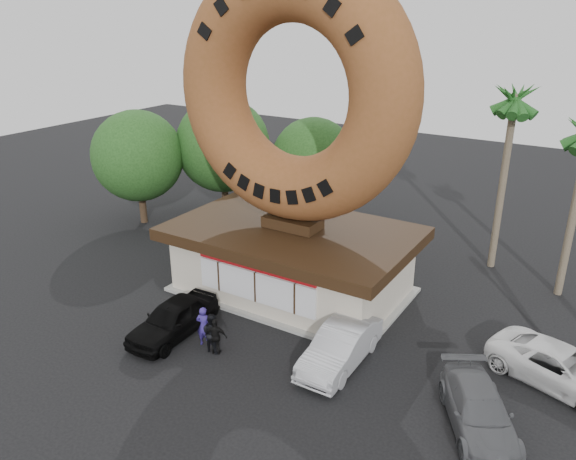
% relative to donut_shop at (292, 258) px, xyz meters
% --- Properties ---
extents(ground, '(90.00, 90.00, 0.00)m').
position_rel_donut_shop_xyz_m(ground, '(0.00, -5.98, -1.77)').
color(ground, black).
rests_on(ground, ground).
extents(donut_shop, '(11.20, 7.20, 3.80)m').
position_rel_donut_shop_xyz_m(donut_shop, '(0.00, 0.00, 0.00)').
color(donut_shop, beige).
rests_on(donut_shop, ground).
extents(giant_donut, '(11.33, 2.89, 11.33)m').
position_rel_donut_shop_xyz_m(giant_donut, '(0.00, 0.02, 7.70)').
color(giant_donut, brown).
rests_on(giant_donut, donut_shop).
extents(tree_west, '(6.00, 6.00, 7.65)m').
position_rel_donut_shop_xyz_m(tree_west, '(-9.50, 7.02, 2.87)').
color(tree_west, '#473321').
rests_on(tree_west, ground).
extents(tree_mid, '(5.20, 5.20, 6.63)m').
position_rel_donut_shop_xyz_m(tree_mid, '(-4.00, 9.02, 2.25)').
color(tree_mid, '#473321').
rests_on(tree_mid, ground).
extents(tree_far, '(5.60, 5.60, 7.14)m').
position_rel_donut_shop_xyz_m(tree_far, '(-13.00, 3.02, 2.56)').
color(tree_far, '#473321').
rests_on(tree_far, ground).
extents(palm_near, '(2.60, 2.60, 9.75)m').
position_rel_donut_shop_xyz_m(palm_near, '(7.50, 8.02, 6.65)').
color(palm_near, '#726651').
rests_on(palm_near, ground).
extents(street_lamp, '(2.11, 0.20, 8.00)m').
position_rel_donut_shop_xyz_m(street_lamp, '(-1.86, 10.02, 2.72)').
color(street_lamp, '#59595E').
rests_on(street_lamp, ground).
extents(person_left, '(0.72, 0.58, 1.72)m').
position_rel_donut_shop_xyz_m(person_left, '(-0.58, -5.87, -0.90)').
color(person_left, navy).
rests_on(person_left, ground).
extents(person_center, '(0.83, 0.66, 1.66)m').
position_rel_donut_shop_xyz_m(person_center, '(-0.05, -6.03, -0.94)').
color(person_center, black).
rests_on(person_center, ground).
extents(person_right, '(0.98, 0.72, 1.55)m').
position_rel_donut_shop_xyz_m(person_right, '(0.22, -6.12, -0.99)').
color(person_right, black).
rests_on(person_right, ground).
extents(car_black, '(1.90, 4.52, 1.53)m').
position_rel_donut_shop_xyz_m(car_black, '(-2.16, -5.97, -1.00)').
color(car_black, black).
rests_on(car_black, ground).
extents(car_silver, '(1.66, 4.64, 1.52)m').
position_rel_donut_shop_xyz_m(car_silver, '(4.69, -4.15, -1.00)').
color(car_silver, '#B1B1B6').
rests_on(car_silver, ground).
extents(car_grey, '(3.89, 4.93, 1.34)m').
position_rel_donut_shop_xyz_m(car_grey, '(10.11, -4.93, -1.10)').
color(car_grey, '#5B5C60').
rests_on(car_grey, ground).
extents(car_white, '(5.67, 3.84, 1.44)m').
position_rel_donut_shop_xyz_m(car_white, '(12.07, -1.05, -1.04)').
color(car_white, white).
rests_on(car_white, ground).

